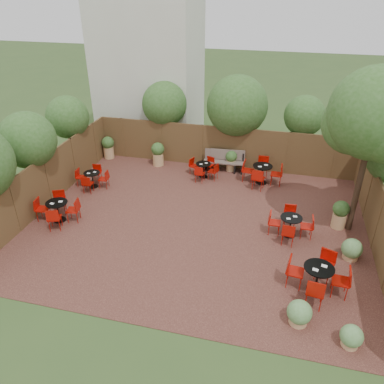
# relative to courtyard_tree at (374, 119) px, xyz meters

# --- Properties ---
(ground) EXTENTS (80.00, 80.00, 0.00)m
(ground) POSITION_rel_courtyard_tree_xyz_m (-5.33, -0.94, -4.09)
(ground) COLOR #354F23
(ground) RESTS_ON ground
(courtyard_paving) EXTENTS (12.00, 10.00, 0.02)m
(courtyard_paving) POSITION_rel_courtyard_tree_xyz_m (-5.33, -0.94, -4.08)
(courtyard_paving) COLOR #3C1E18
(courtyard_paving) RESTS_ON ground
(fence_back) EXTENTS (12.00, 0.08, 2.00)m
(fence_back) POSITION_rel_courtyard_tree_xyz_m (-5.33, 4.06, -3.09)
(fence_back) COLOR #4E351D
(fence_back) RESTS_ON ground
(fence_left) EXTENTS (0.08, 10.00, 2.00)m
(fence_left) POSITION_rel_courtyard_tree_xyz_m (-11.33, -0.94, -3.09)
(fence_left) COLOR #4E351D
(fence_left) RESTS_ON ground
(fence_right) EXTENTS (0.08, 10.00, 2.00)m
(fence_right) POSITION_rel_courtyard_tree_xyz_m (0.67, -0.94, -3.09)
(fence_right) COLOR #4E351D
(fence_right) RESTS_ON ground
(neighbour_building) EXTENTS (5.00, 4.00, 8.00)m
(neighbour_building) POSITION_rel_courtyard_tree_xyz_m (-9.83, 7.06, -0.09)
(neighbour_building) COLOR beige
(neighbour_building) RESTS_ON ground
(overhang_foliage) EXTENTS (15.73, 10.76, 2.77)m
(overhang_foliage) POSITION_rel_courtyard_tree_xyz_m (-6.92, 1.66, -1.38)
(overhang_foliage) COLOR #2B511A
(overhang_foliage) RESTS_ON ground
(courtyard_tree) EXTENTS (2.97, 2.91, 5.70)m
(courtyard_tree) POSITION_rel_courtyard_tree_xyz_m (0.00, 0.00, 0.00)
(courtyard_tree) COLOR black
(courtyard_tree) RESTS_ON courtyard_paving
(park_bench_left) EXTENTS (1.55, 0.52, 0.95)m
(park_bench_left) POSITION_rel_courtyard_tree_xyz_m (-5.32, 3.68, -3.58)
(park_bench_left) COLOR brown
(park_bench_left) RESTS_ON courtyard_paving
(park_bench_right) EXTENTS (1.63, 0.62, 0.99)m
(park_bench_right) POSITION_rel_courtyard_tree_xyz_m (-5.03, 3.69, -3.56)
(park_bench_right) COLOR brown
(park_bench_right) RESTS_ON courtyard_paving
(bistro_tables) EXTENTS (10.77, 8.05, 0.96)m
(bistro_tables) POSITION_rel_courtyard_tree_xyz_m (-5.02, -0.26, -3.62)
(bistro_tables) COLOR black
(bistro_tables) RESTS_ON courtyard_paving
(planters) EXTENTS (11.21, 4.27, 1.13)m
(planters) POSITION_rel_courtyard_tree_xyz_m (-6.49, 2.75, -3.49)
(planters) COLOR tan
(planters) RESTS_ON courtyard_paving
(low_shrubs) EXTENTS (2.24, 4.14, 0.70)m
(low_shrubs) POSITION_rel_courtyard_tree_xyz_m (-0.80, -3.74, -3.75)
(low_shrubs) COLOR tan
(low_shrubs) RESTS_ON courtyard_paving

